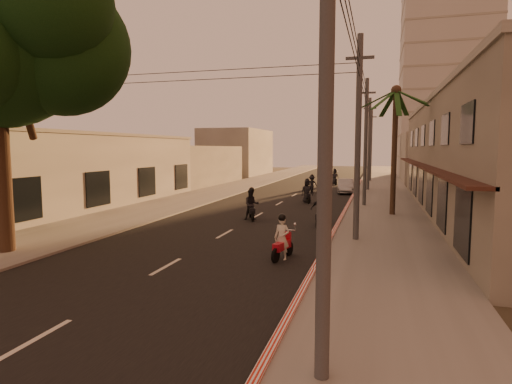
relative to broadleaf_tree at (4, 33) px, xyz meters
The scene contains 21 objects.
ground 10.96m from the broadleaf_tree, 17.97° to the right, with size 160.00×160.00×0.00m, color #383023.
road 20.84m from the broadleaf_tree, 69.68° to the left, with size 10.00×140.00×0.02m, color black.
sidewalk_right 24.26m from the broadleaf_tree, 51.68° to the left, with size 5.00×140.00×0.12m, color slate.
sidewalk_left 19.76m from the broadleaf_tree, 92.85° to the left, with size 5.00×140.00×0.12m, color slate.
curb_stripe 19.30m from the broadleaf_tree, 47.67° to the left, with size 0.20×60.00×0.20m, color red.
shophouse_row 26.41m from the broadleaf_tree, 37.63° to the left, with size 8.80×34.20×7.30m.
left_building 15.15m from the broadleaf_tree, 121.87° to the left, with size 8.20×24.20×5.20m.
distant_tower 58.67m from the broadleaf_tree, 67.22° to the left, with size 12.10×12.10×28.00m.
broadleaf_tree is the anchor object (origin of this frame).
palm_tree 20.18m from the broadleaf_tree, 43.48° to the left, with size 5.00×5.00×8.20m.
utility_poles 22.06m from the broadleaf_tree, 54.34° to the left, with size 1.20×48.26×9.00m.
filler_right 47.87m from the broadleaf_tree, 64.31° to the left, with size 8.00×14.00×6.00m, color #A9A598.
filler_left_near 33.30m from the broadleaf_tree, 103.06° to the left, with size 8.00×14.00×4.40m, color #A9A598.
filler_left_far 50.64m from the broadleaf_tree, 98.43° to the left, with size 8.00×14.00×7.00m, color #A9A598.
scooter_red 13.02m from the broadleaf_tree, 10.72° to the left, with size 0.84×1.76×1.75m.
scooter_mid_a 14.38m from the broadleaf_tree, 56.77° to the left, with size 1.36×1.83×1.91m.
scooter_mid_b 16.13m from the broadleaf_tree, 40.52° to the left, with size 1.14×1.95×1.92m.
scooter_far_a 22.05m from the broadleaf_tree, 65.61° to the left, with size 1.23×1.84×1.89m.
scooter_far_b 28.23m from the broadleaf_tree, 73.19° to the left, with size 1.26×1.79×1.77m.
parked_car 29.95m from the broadleaf_tree, 67.88° to the left, with size 1.67×4.09×1.32m, color #A0A3A8.
scooter_far_c 37.50m from the broadleaf_tree, 75.74° to the left, with size 1.15×1.88×1.89m.
Camera 1 is at (7.05, -11.23, 4.15)m, focal length 30.00 mm.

